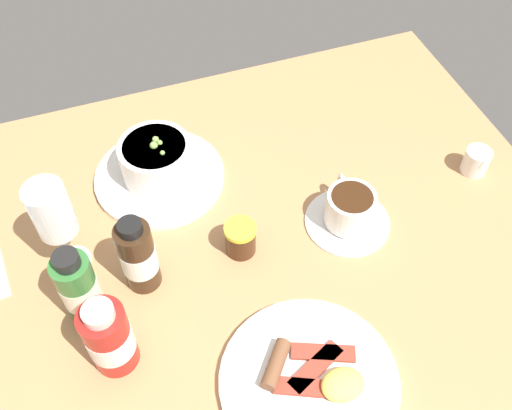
% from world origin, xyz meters
% --- Properties ---
extents(ground_plane, '(1.10, 0.84, 0.03)m').
position_xyz_m(ground_plane, '(0.00, 0.00, -0.01)').
color(ground_plane, '#B27F51').
extents(porridge_bowl, '(0.23, 0.23, 0.09)m').
position_xyz_m(porridge_bowl, '(0.09, -0.18, 0.04)').
color(porridge_bowl, white).
rests_on(porridge_bowl, ground_plane).
extents(coffee_cup, '(0.14, 0.14, 0.07)m').
position_xyz_m(coffee_cup, '(-0.18, 0.02, 0.03)').
color(coffee_cup, white).
rests_on(coffee_cup, ground_plane).
extents(creamer_jug, '(0.05, 0.06, 0.05)m').
position_xyz_m(creamer_jug, '(-0.45, -0.01, 0.02)').
color(creamer_jug, white).
rests_on(creamer_jug, ground_plane).
extents(wine_glass, '(0.06, 0.06, 0.18)m').
position_xyz_m(wine_glass, '(0.26, -0.06, 0.12)').
color(wine_glass, white).
rests_on(wine_glass, ground_plane).
extents(jam_jar, '(0.05, 0.05, 0.06)m').
position_xyz_m(jam_jar, '(0.00, 0.01, 0.03)').
color(jam_jar, '#402312').
rests_on(jam_jar, ground_plane).
extents(sauce_bottle_red, '(0.06, 0.06, 0.14)m').
position_xyz_m(sauce_bottle_red, '(0.22, 0.13, 0.06)').
color(sauce_bottle_red, '#B21E19').
rests_on(sauce_bottle_red, ground_plane).
extents(sauce_bottle_green, '(0.06, 0.06, 0.15)m').
position_xyz_m(sauce_bottle_green, '(0.25, 0.04, 0.07)').
color(sauce_bottle_green, '#337233').
rests_on(sauce_bottle_green, ground_plane).
extents(sauce_bottle_brown, '(0.05, 0.05, 0.15)m').
position_xyz_m(sauce_bottle_brown, '(0.16, 0.01, 0.07)').
color(sauce_bottle_brown, '#382314').
rests_on(sauce_bottle_brown, ground_plane).
extents(breakfast_plate, '(0.25, 0.25, 0.04)m').
position_xyz_m(breakfast_plate, '(-0.02, 0.25, 0.01)').
color(breakfast_plate, white).
rests_on(breakfast_plate, ground_plane).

